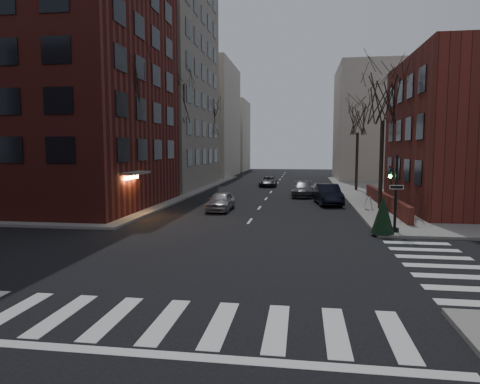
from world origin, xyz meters
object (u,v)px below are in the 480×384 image
Objects in this scene: tree_right_b at (358,118)px; car_lane_silver at (221,201)px; tree_left_b at (176,102)px; tree_left_a at (124,89)px; car_lane_gray at (303,189)px; tree_right_a at (383,98)px; evergreen_shrub at (383,214)px; streetlamp_far at (216,150)px; car_lane_far at (268,181)px; parked_sedan at (328,194)px; sandwich_board at (368,203)px; streetlamp_near at (170,151)px; traffic_signal at (394,198)px; tree_left_c at (208,121)px.

tree_right_b is 20.72m from car_lane_silver.
tree_left_b is at bearing 122.74° from car_lane_silver.
tree_left_a is 25.19m from tree_right_b.
car_lane_gray is (12.05, 12.18, -7.77)m from tree_left_a.
evergreen_shrub is (-1.50, -9.50, -6.90)m from tree_right_a.
tree_left_b is 16.68m from streetlamp_far.
tree_right_b is 12.67m from car_lane_far.
tree_left_a is 2.08× the size of parked_sedan.
tree_left_a is at bearing -91.23° from streetlamp_far.
streetlamp_far is 25.34m from parked_sedan.
sandwich_board is at bearing -59.29° from parked_sedan.
streetlamp_near is at bearing -81.47° from tree_left_b.
tree_left_b reaches higher than car_lane_far.
streetlamp_near is (0.60, -4.00, -4.68)m from tree_left_b.
tree_left_b is at bearing 155.56° from tree_right_a.
tree_right_a is 2.25× the size of car_lane_far.
traffic_signal reaches higher than evergreen_shrub.
tree_left_a is at bearing -90.00° from tree_left_c.
streetlamp_near is 17.14m from sandwich_board.
traffic_signal is 23.71m from tree_right_b.
sandwich_board is at bearing 7.24° from car_lane_silver.
streetlamp_far is (-16.14, 33.01, 2.33)m from traffic_signal.
tree_left_b is 25.02m from evergreen_shrub.
tree_right_a is at bearing -51.34° from tree_left_c.
parked_sedan is at bearing -5.19° from streetlamp_near.
parked_sedan is (13.42, -21.22, -3.42)m from streetlamp_far.
evergreen_shrub is at bearing -36.89° from car_lane_silver.
tree_right_a is (0.86, 9.01, 6.12)m from traffic_signal.
tree_right_b is 4.68× the size of evergreen_shrub.
traffic_signal is at bearing -73.12° from car_lane_gray.
evergreen_shrub is at bearing -62.93° from tree_left_c.
tree_left_c is at bearing 118.36° from traffic_signal.
tree_right_b is 1.46× the size of streetlamp_far.
traffic_signal reaches higher than car_lane_silver.
parked_sedan is 1.22× the size of car_lane_silver.
parked_sedan reaches higher than car_lane_gray.
tree_right_a is at bearing -90.00° from tree_right_b.
tree_left_b is at bearing 152.23° from parked_sedan.
car_lane_silver is at bearing 145.91° from traffic_signal.
traffic_signal is at bearing -16.65° from tree_left_a.
tree_left_a is at bearing 163.35° from traffic_signal.
sandwich_board is (4.65, -8.82, -0.09)m from car_lane_gray.
tree_right_b is at bearing -30.47° from streetlamp_far.
tree_left_c is 10.53× the size of sandwich_board.
parked_sedan is at bearing -68.30° from car_lane_gray.
tree_left_a is at bearing -110.49° from car_lane_far.
tree_right_a reaches higher than streetlamp_near.
car_lane_gray reaches higher than car_lane_far.
evergreen_shrub reaches higher than car_lane_silver.
sandwich_board is (-0.90, -14.64, -6.97)m from tree_right_b.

